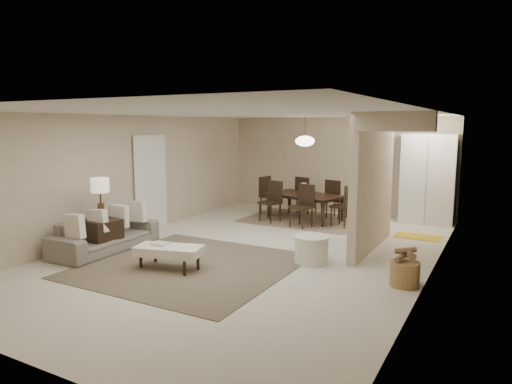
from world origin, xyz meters
The scene contains 22 objects.
floor centered at (0.00, 0.00, 0.00)m, with size 9.00×9.00×0.00m, color beige.
ceiling centered at (0.00, 0.00, 2.50)m, with size 9.00×9.00×0.00m, color white.
back_wall centered at (0.00, 4.50, 1.25)m, with size 6.00×6.00×0.00m, color #BAA78D.
left_wall centered at (-3.00, 0.00, 1.25)m, with size 9.00×9.00×0.00m, color #BAA78D.
right_wall centered at (3.00, 0.00, 1.25)m, with size 9.00×9.00×0.00m, color #BAA78D.
partition centered at (1.80, 1.25, 1.25)m, with size 0.15×2.50×2.50m, color #BAA78D.
doorway centered at (-2.97, 0.60, 1.02)m, with size 0.04×0.90×2.04m, color black.
pantry_cabinet centered at (2.35, 4.15, 1.05)m, with size 1.20×0.55×2.10m, color white.
flush_light centered at (2.30, 3.20, 2.46)m, with size 0.44×0.44×0.05m, color white.
living_rug centered at (-0.52, -1.22, 0.01)m, with size 3.20×3.20×0.01m, color brown.
sofa centered at (-2.45, -1.22, 0.30)m, with size 0.81×2.08×0.61m, color slate.
ottoman_bench centered at (-0.72, -1.52, 0.30)m, with size 1.15×0.74×0.38m.
side_table centered at (-2.40, -1.34, 0.30)m, with size 0.55×0.55×0.61m, color black.
table_lamp centered at (-2.40, -1.34, 1.17)m, with size 0.32×0.32×0.76m.
round_pouf centered at (1.16, -0.10, 0.23)m, with size 0.58×0.58×0.45m, color #EDE5CF.
wicker_basket centered at (2.75, -0.49, 0.18)m, with size 0.42×0.42×0.36m, color olive.
dining_rug centered at (-0.33, 3.10, 0.01)m, with size 2.80×2.10×0.01m, color #8E7158.
dining_table centered at (-0.33, 3.10, 0.32)m, with size 1.80×1.01×0.63m, color black.
dining_chairs centered at (-0.33, 3.10, 0.49)m, with size 2.63×2.16×0.97m.
vase centered at (-0.33, 3.10, 0.70)m, with size 0.13×0.13×0.14m, color white.
yellow_mat centered at (2.42, 2.65, 0.01)m, with size 0.91×0.56×0.01m, color yellow.
pendant_light centered at (-0.33, 3.10, 1.92)m, with size 0.46×0.46×0.71m.
Camera 1 is at (3.91, -7.05, 2.29)m, focal length 32.00 mm.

